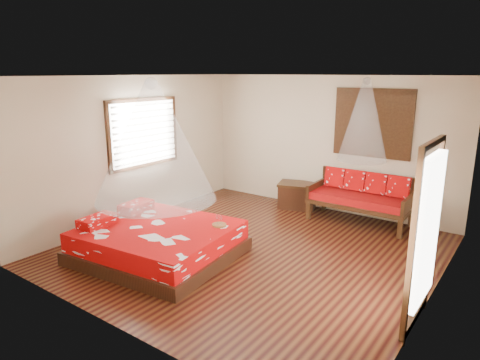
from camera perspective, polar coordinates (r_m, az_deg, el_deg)
room at (r=6.74m, az=1.73°, el=1.71°), size 5.54×5.54×2.84m
bed at (r=6.97m, az=-10.91°, el=-8.01°), size 2.46×2.27×0.65m
daybed at (r=8.63m, az=15.87°, el=-2.04°), size 1.91×0.85×0.97m
storage_chest at (r=9.30m, az=7.66°, el=-2.02°), size 0.93×0.79×0.55m
shutter_panel at (r=8.67m, az=17.26°, el=7.24°), size 1.52×0.06×1.32m
window_left at (r=8.61m, az=-12.66°, el=6.15°), size 0.10×1.74×1.34m
glazed_door at (r=5.27m, az=23.17°, el=-6.88°), size 0.08×1.02×2.16m
wine_tray at (r=6.78m, az=-2.80°, el=-5.73°), size 0.23×0.23×0.19m
mosquito_net_main at (r=6.53m, az=-11.42°, el=5.04°), size 1.84×1.84×1.80m
mosquito_net_daybed at (r=8.22m, az=16.24°, el=7.67°), size 0.91×0.91×1.50m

